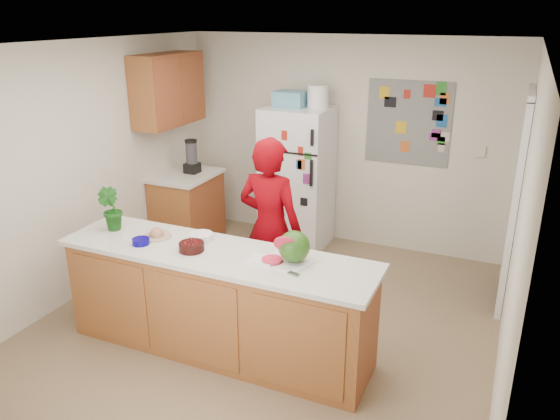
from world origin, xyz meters
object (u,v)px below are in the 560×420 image
at_px(refrigerator, 297,178).
at_px(cherry_bowl, 191,247).
at_px(person, 270,229).
at_px(watermelon, 294,246).

bearing_deg(refrigerator, cherry_bowl, -88.44).
relative_size(person, watermelon, 7.02).
relative_size(refrigerator, watermelon, 6.93).
height_order(person, watermelon, person).
distance_m(refrigerator, watermelon, 2.49).
bearing_deg(cherry_bowl, watermelon, 8.88).
distance_m(refrigerator, cherry_bowl, 2.44).
relative_size(person, cherry_bowl, 8.44).
bearing_deg(cherry_bowl, person, 68.49).
distance_m(person, cherry_bowl, 0.88).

